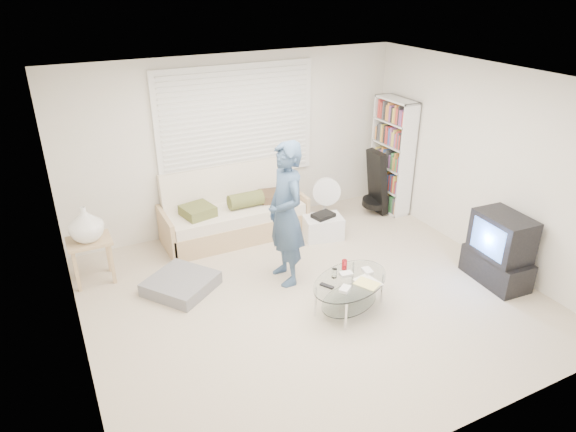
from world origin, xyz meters
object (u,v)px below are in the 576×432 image
futon_sofa (233,215)px  bookshelf (392,156)px  tv_unit (499,250)px  coffee_table (350,285)px

futon_sofa → bookshelf: bearing=-4.9°
tv_unit → coffee_table: (-1.93, 0.31, -0.12)m
coffee_table → tv_unit: bearing=-9.1°
bookshelf → tv_unit: bookshelf is taller
futon_sofa → tv_unit: futon_sofa is taller
bookshelf → tv_unit: size_ratio=2.00×
futon_sofa → bookshelf: size_ratio=1.14×
bookshelf → coffee_table: 2.96m
coffee_table → futon_sofa: bearing=102.6°
tv_unit → bookshelf: bearing=87.0°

